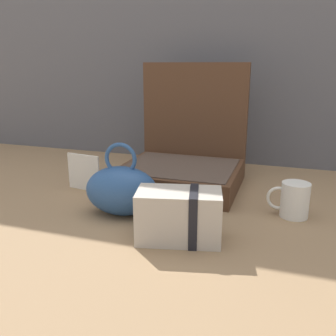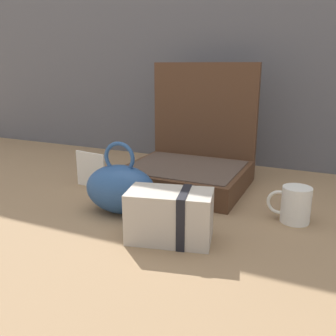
{
  "view_description": "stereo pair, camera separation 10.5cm",
  "coord_description": "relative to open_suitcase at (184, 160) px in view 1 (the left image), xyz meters",
  "views": [
    {
      "loc": [
        0.3,
        -0.98,
        0.41
      ],
      "look_at": [
        -0.02,
        -0.02,
        0.12
      ],
      "focal_mm": 39.0,
      "sensor_mm": 36.0,
      "label": 1
    },
    {
      "loc": [
        0.4,
        -0.94,
        0.41
      ],
      "look_at": [
        -0.02,
        -0.02,
        0.12
      ],
      "focal_mm": 39.0,
      "sensor_mm": 36.0,
      "label": 2
    }
  ],
  "objects": [
    {
      "name": "info_card_left",
      "position": [
        -0.3,
        -0.17,
        -0.02
      ],
      "size": [
        0.13,
        0.02,
        0.12
      ],
      "primitive_type": "cube",
      "rotation": [
        0.0,
        0.0,
        -0.14
      ],
      "color": "silver",
      "rests_on": "ground_plane"
    },
    {
      "name": "ground_plane",
      "position": [
        0.04,
        -0.21,
        -0.09
      ],
      "size": [
        6.0,
        6.0,
        0.0
      ],
      "primitive_type": "plane",
      "color": "#8C6D4C"
    },
    {
      "name": "cream_toiletry_bag",
      "position": [
        0.11,
        -0.42,
        -0.02
      ],
      "size": [
        0.22,
        0.15,
        0.13
      ],
      "color": "#B2A899",
      "rests_on": "ground_plane"
    },
    {
      "name": "teal_pouch_handbag",
      "position": [
        -0.09,
        -0.32,
        -0.01
      ],
      "size": [
        0.22,
        0.15,
        0.21
      ],
      "color": "#284C7F",
      "rests_on": "ground_plane"
    },
    {
      "name": "coffee_mug",
      "position": [
        0.37,
        -0.19,
        -0.04
      ],
      "size": [
        0.12,
        0.08,
        0.1
      ],
      "color": "silver",
      "rests_on": "ground_plane"
    },
    {
      "name": "open_suitcase",
      "position": [
        0.0,
        0.0,
        0.0
      ],
      "size": [
        0.39,
        0.36,
        0.42
      ],
      "color": "#4C301E",
      "rests_on": "ground_plane"
    }
  ]
}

